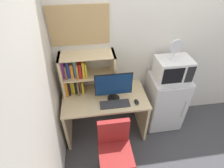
# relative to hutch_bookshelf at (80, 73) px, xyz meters

# --- Properties ---
(wall_back) EXTENTS (6.40, 0.04, 2.60)m
(wall_back) POSITION_rel_hutch_bookshelf_xyz_m (1.66, 0.15, 0.23)
(wall_back) COLOR silver
(wall_back) RESTS_ON ground_plane
(desk) EXTENTS (1.20, 0.65, 0.76)m
(desk) POSITION_rel_hutch_bookshelf_xyz_m (0.31, -0.19, -0.55)
(desk) COLOR beige
(desk) RESTS_ON ground_plane
(hutch_bookshelf) EXTENTS (0.74, 0.29, 0.60)m
(hutch_bookshelf) POSITION_rel_hutch_bookshelf_xyz_m (0.00, 0.00, 0.00)
(hutch_bookshelf) COLOR beige
(hutch_bookshelf) RESTS_ON desk
(monitor) EXTENTS (0.51, 0.17, 0.42)m
(monitor) POSITION_rel_hutch_bookshelf_xyz_m (0.43, -0.25, -0.08)
(monitor) COLOR black
(monitor) RESTS_ON desk
(keyboard) EXTENTS (0.41, 0.15, 0.02)m
(keyboard) POSITION_rel_hutch_bookshelf_xyz_m (0.43, -0.37, -0.30)
(keyboard) COLOR #333338
(keyboard) RESTS_ON desk
(computer_mouse) EXTENTS (0.06, 0.11, 0.03)m
(computer_mouse) POSITION_rel_hutch_bookshelf_xyz_m (0.73, -0.37, -0.30)
(computer_mouse) COLOR black
(computer_mouse) RESTS_ON desk
(mini_fridge) EXTENTS (0.55, 0.50, 0.95)m
(mini_fridge) POSITION_rel_hutch_bookshelf_xyz_m (1.29, -0.14, -0.59)
(mini_fridge) COLOR silver
(mini_fridge) RESTS_ON ground_plane
(microwave) EXTENTS (0.48, 0.34, 0.31)m
(microwave) POSITION_rel_hutch_bookshelf_xyz_m (1.29, -0.13, 0.04)
(microwave) COLOR silver
(microwave) RESTS_ON mini_fridge
(desk_fan) EXTENTS (0.18, 0.11, 0.28)m
(desk_fan) POSITION_rel_hutch_bookshelf_xyz_m (1.25, -0.14, 0.36)
(desk_fan) COLOR silver
(desk_fan) RESTS_ON microwave
(desk_chair) EXTENTS (0.46, 0.46, 0.88)m
(desk_chair) POSITION_rel_hutch_bookshelf_xyz_m (0.35, -0.88, -0.67)
(desk_chair) COLOR black
(desk_chair) RESTS_ON ground_plane
(wall_corkboard) EXTENTS (0.74, 0.02, 0.49)m
(wall_corkboard) POSITION_rel_hutch_bookshelf_xyz_m (0.06, 0.12, 0.62)
(wall_corkboard) COLOR tan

